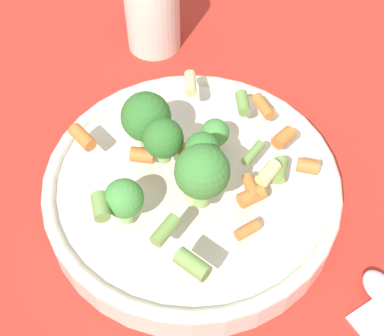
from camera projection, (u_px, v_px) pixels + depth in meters
name	position (u px, v px, depth m)	size (l,w,h in m)	color
ground_plane	(192.00, 200.00, 0.55)	(3.00, 3.00, 0.00)	#B72D23
bowl	(192.00, 188.00, 0.54)	(0.29, 0.29, 0.04)	silver
pasta_salad	(177.00, 152.00, 0.48)	(0.21, 0.22, 0.09)	#8CB766
cup	(152.00, 9.00, 0.66)	(0.07, 0.07, 0.11)	silver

